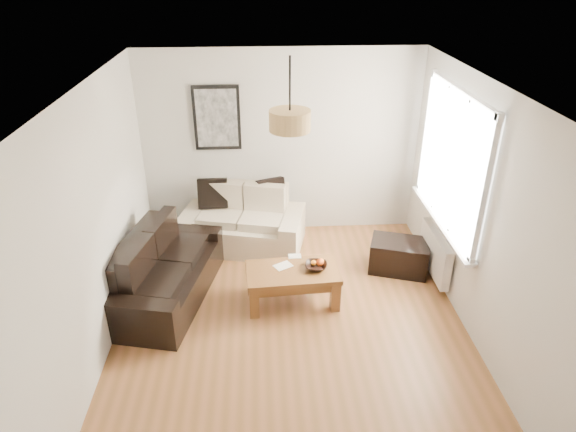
{
  "coord_description": "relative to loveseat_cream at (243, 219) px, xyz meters",
  "views": [
    {
      "loc": [
        -0.29,
        -4.36,
        3.64
      ],
      "look_at": [
        0.0,
        0.6,
        1.05
      ],
      "focal_mm": 31.48,
      "sensor_mm": 36.0,
      "label": 1
    }
  ],
  "objects": [
    {
      "name": "floor",
      "position": [
        0.55,
        -1.78,
        -0.4
      ],
      "size": [
        4.5,
        4.5,
        0.0
      ],
      "primitive_type": "plane",
      "color": "brown",
      "rests_on": "ground"
    },
    {
      "name": "ceiling",
      "position": [
        0.55,
        -1.78,
        2.2
      ],
      "size": [
        3.8,
        4.5,
        0.0
      ],
      "primitive_type": null,
      "color": "white",
      "rests_on": "floor"
    },
    {
      "name": "wall_back",
      "position": [
        0.55,
        0.47,
        0.9
      ],
      "size": [
        3.8,
        0.04,
        2.6
      ],
      "primitive_type": null,
      "color": "silver",
      "rests_on": "floor"
    },
    {
      "name": "wall_front",
      "position": [
        0.55,
        -4.03,
        0.9
      ],
      "size": [
        3.8,
        0.04,
        2.6
      ],
      "primitive_type": null,
      "color": "silver",
      "rests_on": "floor"
    },
    {
      "name": "wall_left",
      "position": [
        -1.35,
        -1.78,
        0.9
      ],
      "size": [
        0.04,
        4.5,
        2.6
      ],
      "primitive_type": null,
      "color": "silver",
      "rests_on": "floor"
    },
    {
      "name": "wall_right",
      "position": [
        2.45,
        -1.78,
        0.9
      ],
      "size": [
        0.04,
        4.5,
        2.6
      ],
      "primitive_type": null,
      "color": "silver",
      "rests_on": "floor"
    },
    {
      "name": "window_bay",
      "position": [
        2.41,
        -0.98,
        1.2
      ],
      "size": [
        0.14,
        1.9,
        1.6
      ],
      "primitive_type": null,
      "color": "white",
      "rests_on": "wall_right"
    },
    {
      "name": "radiator",
      "position": [
        2.37,
        -0.98,
        -0.02
      ],
      "size": [
        0.1,
        0.9,
        0.52
      ],
      "primitive_type": "cube",
      "color": "white",
      "rests_on": "wall_right"
    },
    {
      "name": "poster",
      "position": [
        -0.3,
        0.44,
        1.3
      ],
      "size": [
        0.62,
        0.04,
        0.87
      ],
      "primitive_type": null,
      "color": "black",
      "rests_on": "wall_back"
    },
    {
      "name": "pendant_shade",
      "position": [
        0.55,
        -1.48,
        1.83
      ],
      "size": [
        0.4,
        0.4,
        0.2
      ],
      "primitive_type": "cylinder",
      "color": "tan",
      "rests_on": "ceiling"
    },
    {
      "name": "loveseat_cream",
      "position": [
        0.0,
        0.0,
        0.0
      ],
      "size": [
        1.77,
        1.22,
        0.8
      ],
      "primitive_type": null,
      "rotation": [
        0.0,
        0.0,
        -0.22
      ],
      "color": "beige",
      "rests_on": "floor"
    },
    {
      "name": "sofa_leather",
      "position": [
        -0.88,
        -1.15,
        -0.01
      ],
      "size": [
        1.25,
        1.94,
        0.78
      ],
      "primitive_type": null,
      "rotation": [
        0.0,
        0.0,
        1.35
      ],
      "color": "black",
      "rests_on": "floor"
    },
    {
      "name": "coffee_table",
      "position": [
        0.6,
        -1.34,
        -0.19
      ],
      "size": [
        1.09,
        0.65,
        0.43
      ],
      "primitive_type": null,
      "rotation": [
        0.0,
        0.0,
        0.07
      ],
      "color": "brown",
      "rests_on": "floor"
    },
    {
      "name": "ottoman",
      "position": [
        2.0,
        -0.75,
        -0.2
      ],
      "size": [
        0.83,
        0.66,
        0.41
      ],
      "primitive_type": "cube",
      "rotation": [
        0.0,
        0.0,
        -0.31
      ],
      "color": "black",
      "rests_on": "floor"
    },
    {
      "name": "cushion_left",
      "position": [
        -0.4,
        0.2,
        0.31
      ],
      "size": [
        0.41,
        0.13,
        0.4
      ],
      "primitive_type": "cube",
      "rotation": [
        0.0,
        0.0,
        0.02
      ],
      "color": "black",
      "rests_on": "loveseat_cream"
    },
    {
      "name": "cushion_right",
      "position": [
        0.4,
        0.2,
        0.3
      ],
      "size": [
        0.4,
        0.26,
        0.39
      ],
      "primitive_type": "cube",
      "rotation": [
        0.0,
        0.0,
        0.39
      ],
      "color": "black",
      "rests_on": "loveseat_cream"
    },
    {
      "name": "fruit_bowl",
      "position": [
        0.87,
        -1.31,
        0.06
      ],
      "size": [
        0.29,
        0.29,
        0.06
      ],
      "primitive_type": "imported",
      "rotation": [
        0.0,
        0.0,
        -0.15
      ],
      "color": "black",
      "rests_on": "coffee_table"
    },
    {
      "name": "orange_a",
      "position": [
        0.92,
        -1.25,
        0.07
      ],
      "size": [
        0.1,
        0.1,
        0.09
      ],
      "primitive_type": "sphere",
      "rotation": [
        0.0,
        0.0,
        -0.19
      ],
      "color": "#E34F13",
      "rests_on": "fruit_bowl"
    },
    {
      "name": "orange_b",
      "position": [
        0.94,
        -1.23,
        0.07
      ],
      "size": [
        0.08,
        0.08,
        0.07
      ],
      "primitive_type": "sphere",
      "rotation": [
        0.0,
        0.0,
        -0.3
      ],
      "color": "orange",
      "rests_on": "fruit_bowl"
    },
    {
      "name": "orange_c",
      "position": [
        0.85,
        -1.26,
        0.07
      ],
      "size": [
        0.07,
        0.07,
        0.06
      ],
      "primitive_type": "sphere",
      "rotation": [
        0.0,
        0.0,
        0.19
      ],
      "color": "orange",
      "rests_on": "fruit_bowl"
    },
    {
      "name": "papers",
      "position": [
        0.49,
        -1.24,
        0.03
      ],
      "size": [
        0.25,
        0.23,
        0.01
      ],
      "primitive_type": "cube",
      "rotation": [
        0.0,
        0.0,
        0.53
      ],
      "color": "white",
      "rests_on": "coffee_table"
    }
  ]
}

